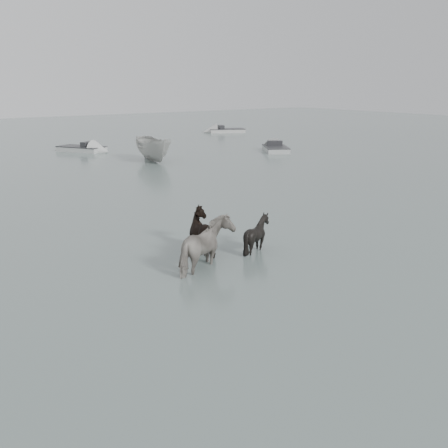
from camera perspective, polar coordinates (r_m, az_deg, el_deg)
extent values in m
plane|color=#505F5C|center=(15.18, -2.12, -5.71)|extent=(140.00, 140.00, 0.00)
imported|color=black|center=(15.80, -1.88, -1.45)|extent=(2.34, 1.86, 1.80)
imported|color=black|center=(17.67, -1.64, -0.02)|extent=(1.76, 1.92, 1.63)
imported|color=black|center=(17.56, 3.35, -0.61)|extent=(1.50, 1.42, 1.35)
imported|color=#AAABA6|center=(37.49, -7.16, 7.70)|extent=(2.59, 4.85, 1.78)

